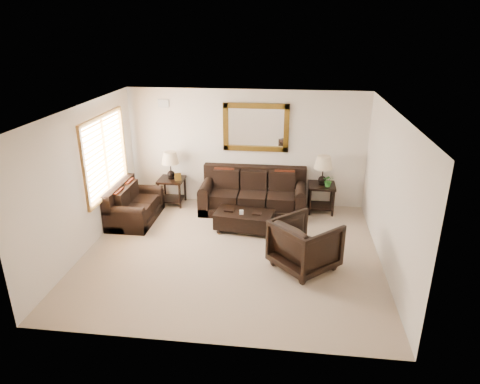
# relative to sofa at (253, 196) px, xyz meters

# --- Properties ---
(room) EXTENTS (5.51, 5.01, 2.71)m
(room) POSITION_rel_sofa_xyz_m (-0.23, -2.03, 1.00)
(room) COLOR gray
(room) RESTS_ON ground
(window) EXTENTS (0.07, 1.96, 1.66)m
(window) POSITION_rel_sofa_xyz_m (-2.93, -1.13, 1.20)
(window) COLOR white
(window) RESTS_ON room
(mirror) EXTENTS (1.50, 0.06, 1.10)m
(mirror) POSITION_rel_sofa_xyz_m (0.00, 0.44, 1.50)
(mirror) COLOR #4D2C0F
(mirror) RESTS_ON room
(air_vent) EXTENTS (0.25, 0.02, 0.18)m
(air_vent) POSITION_rel_sofa_xyz_m (-2.13, 0.45, 2.00)
(air_vent) COLOR #999999
(air_vent) RESTS_ON room
(sofa) EXTENTS (2.39, 1.03, 0.98)m
(sofa) POSITION_rel_sofa_xyz_m (0.00, 0.00, 0.00)
(sofa) COLOR black
(sofa) RESTS_ON room
(loveseat) EXTENTS (0.87, 1.47, 0.83)m
(loveseat) POSITION_rel_sofa_xyz_m (-2.57, -0.85, -0.05)
(loveseat) COLOR black
(loveseat) RESTS_ON room
(end_table_left) EXTENTS (0.59, 0.59, 1.30)m
(end_table_left) POSITION_rel_sofa_xyz_m (-1.96, 0.13, 0.49)
(end_table_left) COLOR black
(end_table_left) RESTS_ON room
(end_table_right) EXTENTS (0.60, 0.60, 1.32)m
(end_table_right) POSITION_rel_sofa_xyz_m (1.54, 0.13, 0.51)
(end_table_right) COLOR black
(end_table_right) RESTS_ON room
(coffee_table) EXTENTS (1.26, 0.79, 0.50)m
(coffee_table) POSITION_rel_sofa_xyz_m (-0.09, -1.06, -0.10)
(coffee_table) COLOR black
(coffee_table) RESTS_ON room
(armchair) EXTENTS (1.32, 1.33, 1.00)m
(armchair) POSITION_rel_sofa_xyz_m (1.13, -2.39, 0.14)
(armchair) COLOR black
(armchair) RESTS_ON floor
(potted_plant) EXTENTS (0.28, 0.31, 0.21)m
(potted_plant) POSITION_rel_sofa_xyz_m (1.67, 0.02, 0.41)
(potted_plant) COLOR #245E20
(potted_plant) RESTS_ON end_table_right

